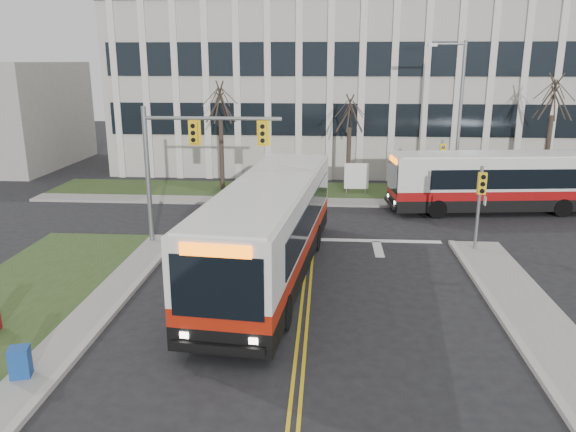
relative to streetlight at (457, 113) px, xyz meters
The scene contains 16 objects.
ground 18.81m from the streetlight, 116.37° to the right, with size 120.00×120.00×0.00m, color black.
sidewalk_west 26.49m from the streetlight, 125.34° to the right, with size 1.20×26.00×0.14m, color #9E9B93.
sidewalk_cross 6.04m from the streetlight, 161.74° to the right, with size 44.00×1.60×0.14m, color #9E9B93.
building_lawn 6.23m from the streetlight, 149.29° to the left, with size 44.00×5.00×0.12m, color #30441D.
office_building 14.15m from the streetlight, 102.38° to the left, with size 40.00×16.00×12.00m, color #B5AFA7.
mast_arm_signal 16.39m from the streetlight, 146.49° to the right, with size 6.11×0.38×6.20m.
signal_pole_near 9.72m from the streetlight, 95.10° to the right, with size 0.34×0.39×3.80m.
signal_pole_far 2.93m from the streetlight, 136.05° to the right, with size 0.34×0.39×3.80m.
streetlight is the anchor object (origin of this frame).
directory_sign 6.96m from the streetlight, 166.77° to the left, with size 1.50×0.12×2.00m.
tree_left 14.15m from the streetlight, behind, with size 1.80×1.80×7.70m.
tree_mid 6.36m from the streetlight, 161.65° to the left, with size 1.80×1.80×6.82m.
tree_right 6.28m from the streetlight, 16.78° to the left, with size 1.80×1.80×8.25m.
bus_main 16.25m from the streetlight, 126.67° to the right, with size 2.96×13.65×3.64m, color silver, non-canonical shape.
bus_cross 4.74m from the streetlight, 45.55° to the right, with size 2.59×11.97×3.19m, color silver, non-canonical shape.
newspaper_box_blue 26.03m from the streetlight, 126.51° to the right, with size 0.50×0.45×0.95m, color navy.
Camera 1 is at (0.66, -16.86, 8.08)m, focal length 35.00 mm.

